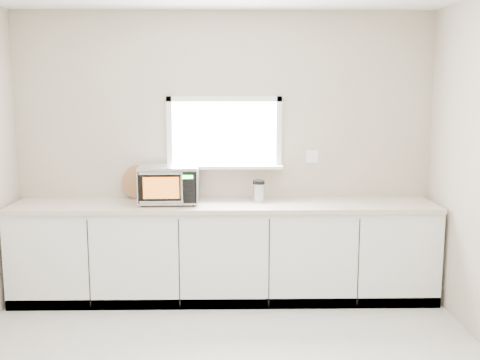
{
  "coord_description": "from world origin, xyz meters",
  "views": [
    {
      "loc": [
        0.06,
        -3.41,
        1.94
      ],
      "look_at": [
        0.14,
        1.55,
        1.16
      ],
      "focal_mm": 42.0,
      "sensor_mm": 36.0,
      "label": 1
    }
  ],
  "objects": [
    {
      "name": "coffee_grinder",
      "position": [
        0.32,
        1.78,
        1.02
      ],
      "size": [
        0.14,
        0.14,
        0.21
      ],
      "rotation": [
        0.0,
        0.0,
        -0.23
      ],
      "color": "silver",
      "rests_on": "countertop"
    },
    {
      "name": "cutting_board",
      "position": [
        -0.83,
        1.94,
        1.08
      ],
      "size": [
        0.32,
        0.08,
        0.32
      ],
      "primitive_type": "cylinder",
      "rotation": [
        1.4,
        0.0,
        0.0
      ],
      "color": "#926138",
      "rests_on": "countertop"
    },
    {
      "name": "microwave",
      "position": [
        -0.51,
        1.72,
        1.1
      ],
      "size": [
        0.55,
        0.46,
        0.35
      ],
      "rotation": [
        0.0,
        0.0,
        0.03
      ],
      "color": "black",
      "rests_on": "countertop"
    },
    {
      "name": "cabinets",
      "position": [
        0.0,
        1.7,
        0.44
      ],
      "size": [
        3.92,
        0.6,
        0.88
      ],
      "primitive_type": "cube",
      "color": "white",
      "rests_on": "ground"
    },
    {
      "name": "knife_block",
      "position": [
        -0.56,
        1.77,
        1.05
      ],
      "size": [
        0.16,
        0.23,
        0.3
      ],
      "rotation": [
        0.0,
        0.0,
        0.33
      ],
      "color": "#4F341C",
      "rests_on": "countertop"
    },
    {
      "name": "back_wall",
      "position": [
        0.0,
        2.0,
        1.36
      ],
      "size": [
        4.0,
        0.17,
        2.7
      ],
      "color": "#BAB194",
      "rests_on": "ground"
    },
    {
      "name": "countertop",
      "position": [
        0.0,
        1.69,
        0.9
      ],
      "size": [
        3.92,
        0.64,
        0.04
      ],
      "primitive_type": "cube",
      "color": "beige",
      "rests_on": "cabinets"
    }
  ]
}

